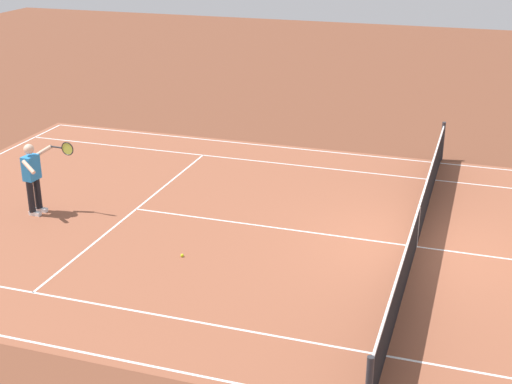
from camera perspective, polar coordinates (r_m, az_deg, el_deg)
The scene contains 6 objects.
ground_plane at distance 15.38m, azimuth 12.45°, elevation -4.21°, with size 60.00×60.00×0.00m, color brown.
court_slab at distance 15.37m, azimuth 12.45°, elevation -4.21°, with size 24.20×11.40×0.00m, color #935138.
court_line_markings at distance 15.37m, azimuth 12.45°, elevation -4.20°, with size 23.85×11.05×0.01m.
tennis_net at distance 15.17m, azimuth 12.59°, elevation -2.54°, with size 0.10×11.70×1.08m.
tennis_player_near at distance 17.03m, azimuth -17.05°, elevation 1.29°, with size 1.10×0.78×1.70m.
tennis_ball at distance 14.66m, azimuth -5.81°, elevation -4.97°, with size 0.07×0.07×0.07m, color #CCE01E.
Camera 1 is at (-1.07, 13.87, 6.55)m, focal length 51.01 mm.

